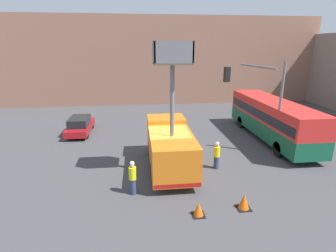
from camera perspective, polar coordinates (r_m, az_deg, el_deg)
ground_plane at (r=16.33m, az=-0.19°, el=-9.39°), size 120.00×120.00×0.00m
building_backdrop_far at (r=38.51m, az=-4.30°, el=14.24°), size 44.00×10.00×10.92m
utility_truck at (r=15.86m, az=0.39°, el=-3.93°), size 2.47×6.36×7.50m
city_bus at (r=22.40m, az=21.67°, el=1.84°), size 2.53×10.88×3.18m
traffic_light_pole at (r=18.03m, az=19.84°, el=6.67°), size 4.22×3.97×6.36m
road_worker_near_truck at (r=13.55m, az=-7.70°, el=-11.10°), size 0.38×0.38×1.82m
road_worker_directing at (r=16.37m, az=10.55°, el=-6.29°), size 0.38×0.38×1.75m
traffic_cone_near_truck at (r=12.29m, az=6.67°, el=-17.56°), size 0.57×0.57×0.66m
traffic_cone_mid_road at (r=13.11m, az=16.20°, el=-15.56°), size 0.64×0.64×0.73m
parked_car_curbside at (r=23.79m, az=-18.59°, el=0.17°), size 1.75×4.57×1.47m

